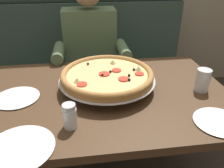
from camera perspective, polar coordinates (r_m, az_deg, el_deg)
The scene contains 9 objects.
booth_bench at distance 2.13m, azimuth -4.74°, elevation 2.46°, with size 1.75×0.78×1.13m.
dining_table at distance 1.22m, azimuth -2.52°, elevation -5.53°, with size 1.34×0.86×0.73m.
diner_main at distance 1.76m, azimuth -5.36°, elevation 7.78°, with size 0.54×0.64×1.27m.
pizza at distance 1.19m, azimuth -1.21°, elevation 2.20°, with size 0.51×0.51×0.11m.
shaker_oregano at distance 0.94m, azimuth -10.57°, elevation -8.34°, with size 0.06×0.06×0.11m.
plate_near_left at distance 0.91m, azimuth -22.48°, elevation -14.47°, with size 0.26×0.26×0.02m.
plate_near_right at distance 1.22m, azimuth -22.92°, elevation -2.85°, with size 0.22×0.22×0.02m.
plate_far_side at distance 1.06m, azimuth 25.45°, elevation -8.34°, with size 0.21×0.21×0.02m.
drinking_glass at distance 1.26m, azimuth 21.87°, elevation 0.59°, with size 0.07×0.07×0.12m.
Camera 1 is at (-0.08, -1.01, 1.33)m, focal length 36.23 mm.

